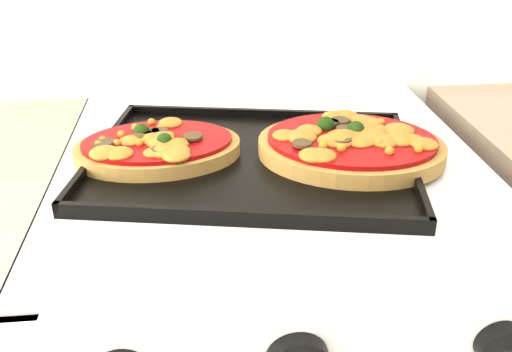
{
  "coord_description": "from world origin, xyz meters",
  "views": [
    {
      "loc": [
        -0.14,
        0.98,
        1.26
      ],
      "look_at": [
        -0.07,
        1.62,
        0.92
      ],
      "focal_mm": 40.0,
      "sensor_mm": 36.0,
      "label": 1
    }
  ],
  "objects": [
    {
      "name": "control_panel",
      "position": [
        -0.05,
        1.39,
        0.85
      ],
      "size": [
        0.6,
        0.02,
        0.09
      ],
      "primitive_type": "cube",
      "color": "white",
      "rests_on": "stove"
    },
    {
      "name": "knob_right",
      "position": [
        0.14,
        1.37,
        0.85
      ],
      "size": [
        0.05,
        0.02,
        0.05
      ],
      "primitive_type": "cylinder",
      "rotation": [
        1.57,
        0.0,
        0.0
      ],
      "color": "black",
      "rests_on": "control_panel"
    },
    {
      "name": "baking_tray",
      "position": [
        -0.07,
        1.67,
        0.92
      ],
      "size": [
        0.48,
        0.39,
        0.02
      ],
      "primitive_type": "cube",
      "rotation": [
        0.0,
        0.0,
        -0.19
      ],
      "color": "black",
      "rests_on": "stove"
    },
    {
      "name": "pizza_left",
      "position": [
        -0.2,
        1.7,
        0.94
      ],
      "size": [
        0.23,
        0.17,
        0.03
      ],
      "primitive_type": null,
      "rotation": [
        0.0,
        0.0,
        0.06
      ],
      "color": "olive",
      "rests_on": "baking_tray"
    },
    {
      "name": "pizza_right",
      "position": [
        0.06,
        1.67,
        0.94
      ],
      "size": [
        0.29,
        0.25,
        0.04
      ],
      "primitive_type": null,
      "rotation": [
        0.0,
        0.0,
        -0.23
      ],
      "color": "olive",
      "rests_on": "baking_tray"
    }
  ]
}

